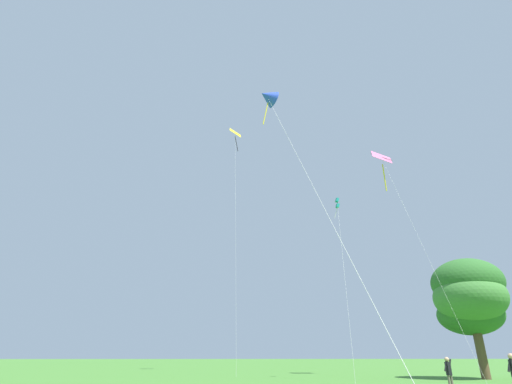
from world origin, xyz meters
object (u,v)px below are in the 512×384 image
Objects in this scene: kite_blue_delta at (268,97)px; tree_right_cluster at (469,297)px; kite_pink_low at (383,166)px; kite_teal_box at (338,206)px; person_far_back at (449,371)px; kite_yellow_diamond at (236,141)px.

kite_blue_delta reaches higher than tree_right_cluster.
kite_pink_low is 1.50× the size of kite_teal_box.
tree_right_cluster is at bearing 52.65° from person_far_back.
kite_yellow_diamond reaches higher than person_far_back.
kite_pink_low is at bearing 52.62° from kite_blue_delta.
kite_yellow_diamond is 3.36× the size of tree_right_cluster.
tree_right_cluster is at bearing -40.91° from kite_pink_low.
kite_blue_delta is 9.39× the size of person_far_back.
kite_yellow_diamond reaches higher than kite_teal_box.
kite_teal_box is at bearing 62.33° from kite_blue_delta.
kite_blue_delta is (1.64, -26.95, -12.90)m from kite_yellow_diamond.
kite_yellow_diamond is 30.91m from tree_right_cluster.
kite_teal_box reaches higher than tree_right_cluster.
kite_teal_box is 12.04m from tree_right_cluster.
kite_pink_low reaches higher than kite_blue_delta.
kite_yellow_diamond is 36.84m from person_far_back.
kite_blue_delta is 14.74m from kite_teal_box.
person_far_back is at bearing -67.68° from kite_yellow_diamond.
kite_pink_low is 22.92m from person_far_back.
kite_yellow_diamond is 2.13× the size of kite_teal_box.
kite_teal_box is 1.58× the size of tree_right_cluster.
kite_yellow_diamond is 29.92m from kite_blue_delta.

